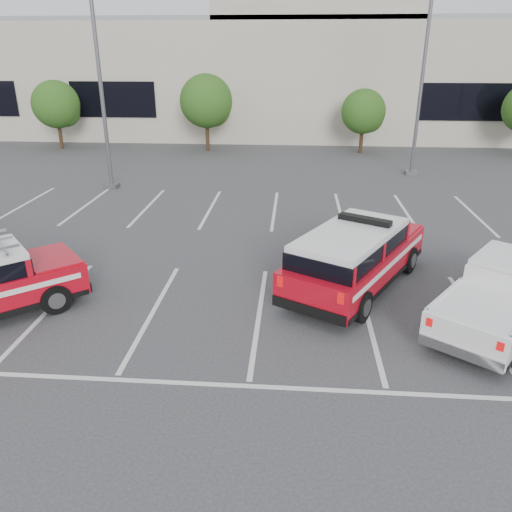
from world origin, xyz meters
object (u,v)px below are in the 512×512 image
(tree_left, at_px, (58,106))
(fire_chief_suv, at_px, (355,261))
(light_pole_mid, at_px, (423,72))
(tree_mid_left, at_px, (208,103))
(tree_mid_right, at_px, (365,113))
(white_pickup, at_px, (502,298))
(light_pole_left, at_px, (99,74))
(convention_building, at_px, (290,70))

(tree_left, xyz_separation_m, fire_chief_suv, (17.42, -20.20, -1.98))
(light_pole_mid, bearing_deg, tree_mid_left, 153.08)
(tree_mid_right, distance_m, light_pole_mid, 6.88)
(tree_left, relative_size, tree_mid_left, 0.91)
(white_pickup, bearing_deg, light_pole_left, 175.92)
(light_pole_left, bearing_deg, tree_left, 124.52)
(light_pole_mid, bearing_deg, light_pole_left, -165.07)
(convention_building, xyz_separation_m, tree_mid_left, (-5.09, -9.82, -1.68))
(tree_mid_left, xyz_separation_m, white_pickup, (10.75, -21.87, -2.41))
(white_pickup, bearing_deg, fire_chief_suv, -170.20)
(tree_mid_left, bearing_deg, fire_chief_suv, -69.83)
(fire_chief_suv, bearing_deg, tree_mid_left, 139.77)
(light_pole_left, distance_m, white_pickup, 18.77)
(light_pole_left, height_order, fire_chief_suv, light_pole_left)
(light_pole_left, bearing_deg, white_pickup, -40.51)
(convention_building, bearing_deg, tree_left, -146.95)
(tree_left, xyz_separation_m, light_pole_mid, (21.91, -6.05, 2.41))
(convention_building, bearing_deg, tree_mid_right, -63.43)
(light_pole_left, height_order, light_pole_mid, same)
(tree_mid_left, distance_m, light_pole_left, 10.73)
(light_pole_mid, bearing_deg, white_pickup, -94.18)
(tree_mid_left, xyz_separation_m, light_pole_mid, (11.91, -6.05, 2.14))
(tree_left, xyz_separation_m, tree_mid_left, (10.00, 0.00, 0.27))
(convention_building, xyz_separation_m, white_pickup, (5.66, -31.69, -4.09))
(convention_building, bearing_deg, white_pickup, -79.87)
(tree_left, height_order, light_pole_mid, light_pole_mid)
(tree_left, distance_m, light_pole_left, 12.43)
(convention_building, xyz_separation_m, light_pole_mid, (6.82, -15.86, 0.47))
(convention_building, relative_size, fire_chief_suv, 10.39)
(convention_building, distance_m, tree_mid_left, 11.19)
(tree_mid_left, distance_m, light_pole_mid, 13.53)
(tree_mid_right, xyz_separation_m, light_pole_mid, (1.91, -6.05, 2.68))
(convention_building, height_order, tree_mid_right, convention_building)
(convention_building, distance_m, fire_chief_suv, 30.37)
(tree_mid_left, relative_size, white_pickup, 0.93)
(light_pole_mid, relative_size, white_pickup, 1.96)
(light_pole_mid, distance_m, fire_chief_suv, 15.49)
(tree_left, distance_m, tree_mid_right, 20.00)
(tree_mid_left, height_order, tree_mid_right, tree_mid_left)
(tree_mid_right, distance_m, fire_chief_suv, 20.44)
(convention_building, bearing_deg, light_pole_left, -112.39)
(tree_mid_left, height_order, white_pickup, tree_mid_left)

